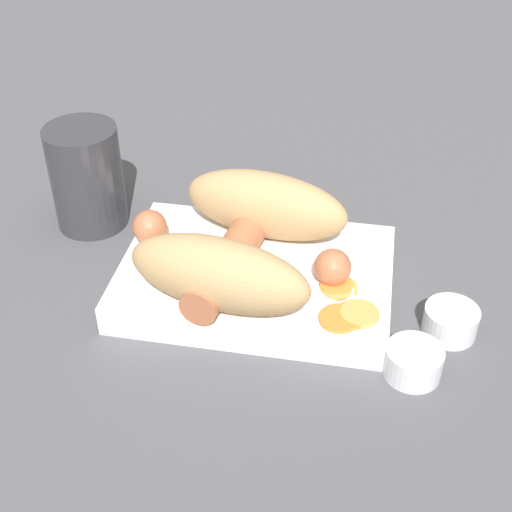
{
  "coord_description": "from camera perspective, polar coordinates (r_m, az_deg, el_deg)",
  "views": [
    {
      "loc": [
        -0.09,
        0.48,
        0.41
      ],
      "look_at": [
        0.0,
        0.0,
        0.04
      ],
      "focal_mm": 50.0,
      "sensor_mm": 36.0,
      "label": 1
    }
  ],
  "objects": [
    {
      "name": "condiment_cup_far",
      "position": [
        0.6,
        15.27,
        -5.16
      ],
      "size": [
        0.04,
        0.04,
        0.02
      ],
      "color": "silver",
      "rests_on": "ground_plane"
    },
    {
      "name": "drink_glass",
      "position": [
        0.71,
        -13.39,
        6.14
      ],
      "size": [
        0.07,
        0.07,
        0.1
      ],
      "color": "#333338",
      "rests_on": "ground_plane"
    },
    {
      "name": "food_tray",
      "position": [
        0.62,
        -0.0,
        -1.74
      ],
      "size": [
        0.23,
        0.16,
        0.03
      ],
      "color": "white",
      "rests_on": "ground_plane"
    },
    {
      "name": "pickled_veggies",
      "position": [
        0.58,
        6.93,
        -3.69
      ],
      "size": [
        0.06,
        0.08,
        0.0
      ],
      "color": "orange",
      "rests_on": "food_tray"
    },
    {
      "name": "condiment_cup_near",
      "position": [
        0.56,
        12.46,
        -8.38
      ],
      "size": [
        0.04,
        0.04,
        0.02
      ],
      "color": "silver",
      "rests_on": "ground_plane"
    },
    {
      "name": "bread_roll",
      "position": [
        0.6,
        -1.06,
        1.53
      ],
      "size": [
        0.17,
        0.18,
        0.06
      ],
      "color": "tan",
      "rests_on": "food_tray"
    },
    {
      "name": "sausage",
      "position": [
        0.61,
        -1.48,
        0.78
      ],
      "size": [
        0.2,
        0.17,
        0.03
      ],
      "color": "#B26642",
      "rests_on": "food_tray"
    },
    {
      "name": "ground_plane",
      "position": [
        0.63,
        -0.0,
        -2.71
      ],
      "size": [
        3.0,
        3.0,
        0.0
      ],
      "primitive_type": "plane",
      "color": "#4C4C51"
    }
  ]
}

